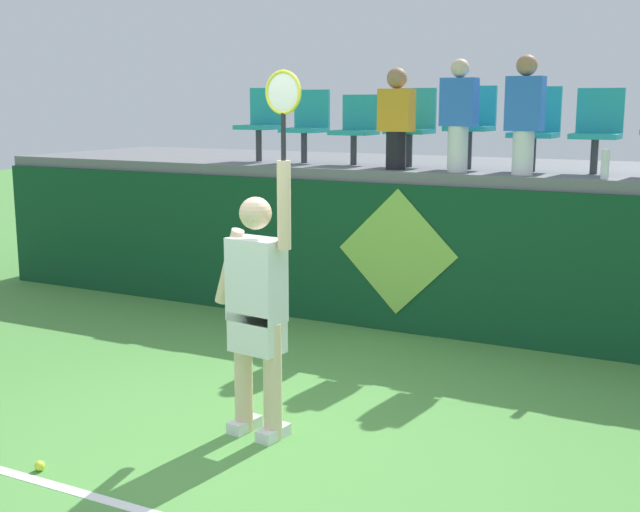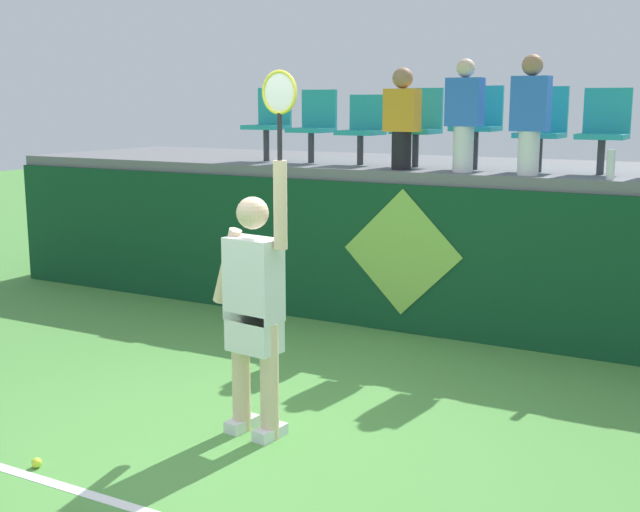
{
  "view_description": "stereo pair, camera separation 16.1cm",
  "coord_description": "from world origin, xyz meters",
  "px_view_note": "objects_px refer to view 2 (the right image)",
  "views": [
    {
      "loc": [
        2.87,
        -4.42,
        2.29
      ],
      "look_at": [
        -0.01,
        1.12,
        1.12
      ],
      "focal_mm": 46.16,
      "sensor_mm": 36.0,
      "label": 1
    },
    {
      "loc": [
        3.02,
        -4.34,
        2.29
      ],
      "look_at": [
        -0.01,
        1.12,
        1.12
      ],
      "focal_mm": 46.16,
      "sensor_mm": 36.0,
      "label": 2
    }
  ],
  "objects_px": {
    "spectator_2": "(464,114)",
    "stadium_chair_5": "(542,126)",
    "stadium_chair_1": "(314,123)",
    "spectator_1": "(530,113)",
    "tennis_player": "(255,304)",
    "stadium_chair_2": "(363,126)",
    "stadium_chair_4": "(478,122)",
    "water_bottle": "(611,165)",
    "stadium_chair_0": "(270,120)",
    "stadium_chair_3": "(419,124)",
    "stadium_chair_6": "(604,128)",
    "spectator_0": "(402,117)",
    "tennis_ball": "(37,463)"
  },
  "relations": [
    {
      "from": "stadium_chair_4",
      "to": "spectator_1",
      "type": "xyz_separation_m",
      "value": [
        0.65,
        -0.45,
        0.1
      ]
    },
    {
      "from": "water_bottle",
      "to": "stadium_chair_0",
      "type": "height_order",
      "value": "stadium_chair_0"
    },
    {
      "from": "tennis_ball",
      "to": "spectator_0",
      "type": "height_order",
      "value": "spectator_0"
    },
    {
      "from": "stadium_chair_3",
      "to": "stadium_chair_2",
      "type": "bearing_deg",
      "value": -179.63
    },
    {
      "from": "spectator_1",
      "to": "spectator_2",
      "type": "height_order",
      "value": "spectator_1"
    },
    {
      "from": "stadium_chair_1",
      "to": "stadium_chair_5",
      "type": "relative_size",
      "value": 0.98
    },
    {
      "from": "stadium_chair_4",
      "to": "spectator_0",
      "type": "distance_m",
      "value": 0.79
    },
    {
      "from": "water_bottle",
      "to": "stadium_chair_5",
      "type": "height_order",
      "value": "stadium_chair_5"
    },
    {
      "from": "tennis_ball",
      "to": "stadium_chair_2",
      "type": "bearing_deg",
      "value": 90.44
    },
    {
      "from": "stadium_chair_5",
      "to": "spectator_0",
      "type": "height_order",
      "value": "spectator_0"
    },
    {
      "from": "stadium_chair_2",
      "to": "stadium_chair_4",
      "type": "distance_m",
      "value": 1.3
    },
    {
      "from": "stadium_chair_3",
      "to": "stadium_chair_4",
      "type": "distance_m",
      "value": 0.65
    },
    {
      "from": "stadium_chair_1",
      "to": "spectator_1",
      "type": "height_order",
      "value": "spectator_1"
    },
    {
      "from": "stadium_chair_1",
      "to": "stadium_chair_3",
      "type": "xyz_separation_m",
      "value": [
        1.26,
        -0.0,
        0.01
      ]
    },
    {
      "from": "spectator_1",
      "to": "tennis_ball",
      "type": "bearing_deg",
      "value": -113.84
    },
    {
      "from": "water_bottle",
      "to": "spectator_1",
      "type": "height_order",
      "value": "spectator_1"
    },
    {
      "from": "stadium_chair_6",
      "to": "spectator_0",
      "type": "xyz_separation_m",
      "value": [
        -1.89,
        -0.45,
        0.09
      ]
    },
    {
      "from": "spectator_1",
      "to": "water_bottle",
      "type": "bearing_deg",
      "value": -10.42
    },
    {
      "from": "tennis_ball",
      "to": "water_bottle",
      "type": "bearing_deg",
      "value": 57.33
    },
    {
      "from": "stadium_chair_1",
      "to": "stadium_chair_5",
      "type": "distance_m",
      "value": 2.56
    },
    {
      "from": "tennis_ball",
      "to": "stadium_chair_5",
      "type": "relative_size",
      "value": 0.08
    },
    {
      "from": "stadium_chair_3",
      "to": "stadium_chair_4",
      "type": "xyz_separation_m",
      "value": [
        0.65,
        -0.0,
        0.03
      ]
    },
    {
      "from": "spectator_1",
      "to": "spectator_2",
      "type": "xyz_separation_m",
      "value": [
        -0.65,
        0.03,
        -0.01
      ]
    },
    {
      "from": "stadium_chair_5",
      "to": "spectator_2",
      "type": "xyz_separation_m",
      "value": [
        -0.65,
        -0.43,
        0.12
      ]
    },
    {
      "from": "spectator_2",
      "to": "spectator_0",
      "type": "bearing_deg",
      "value": -178.34
    },
    {
      "from": "stadium_chair_3",
      "to": "stadium_chair_4",
      "type": "relative_size",
      "value": 0.98
    },
    {
      "from": "stadium_chair_6",
      "to": "spectator_1",
      "type": "height_order",
      "value": "spectator_1"
    },
    {
      "from": "tennis_player",
      "to": "water_bottle",
      "type": "xyz_separation_m",
      "value": [
        1.75,
        3.04,
        0.81
      ]
    },
    {
      "from": "stadium_chair_0",
      "to": "stadium_chair_6",
      "type": "xyz_separation_m",
      "value": [
        3.75,
        0.0,
        -0.03
      ]
    },
    {
      "from": "stadium_chair_6",
      "to": "spectator_1",
      "type": "xyz_separation_m",
      "value": [
        -0.59,
        -0.46,
        0.14
      ]
    },
    {
      "from": "stadium_chair_4",
      "to": "spectator_2",
      "type": "distance_m",
      "value": 0.43
    },
    {
      "from": "tennis_ball",
      "to": "spectator_1",
      "type": "height_order",
      "value": "spectator_1"
    },
    {
      "from": "stadium_chair_5",
      "to": "stadium_chair_3",
      "type": "bearing_deg",
      "value": -179.89
    },
    {
      "from": "stadium_chair_0",
      "to": "spectator_2",
      "type": "distance_m",
      "value": 2.55
    },
    {
      "from": "tennis_ball",
      "to": "stadium_chair_6",
      "type": "distance_m",
      "value": 5.76
    },
    {
      "from": "stadium_chair_1",
      "to": "tennis_player",
      "type": "bearing_deg",
      "value": -66.55
    },
    {
      "from": "tennis_player",
      "to": "stadium_chair_6",
      "type": "distance_m",
      "value": 4.12
    },
    {
      "from": "stadium_chair_6",
      "to": "spectator_1",
      "type": "distance_m",
      "value": 0.76
    },
    {
      "from": "spectator_2",
      "to": "stadium_chair_0",
      "type": "bearing_deg",
      "value": 170.36
    },
    {
      "from": "stadium_chair_6",
      "to": "stadium_chair_1",
      "type": "bearing_deg",
      "value": -179.99
    },
    {
      "from": "stadium_chair_1",
      "to": "spectator_0",
      "type": "xyz_separation_m",
      "value": [
        1.26,
        -0.45,
        0.09
      ]
    },
    {
      "from": "stadium_chair_0",
      "to": "stadium_chair_4",
      "type": "bearing_deg",
      "value": -0.06
    },
    {
      "from": "spectator_2",
      "to": "stadium_chair_5",
      "type": "bearing_deg",
      "value": 33.46
    },
    {
      "from": "water_bottle",
      "to": "stadium_chair_1",
      "type": "xyz_separation_m",
      "value": [
        -3.33,
        0.6,
        0.31
      ]
    },
    {
      "from": "tennis_ball",
      "to": "stadium_chair_0",
      "type": "bearing_deg",
      "value": 104.69
    },
    {
      "from": "water_bottle",
      "to": "spectator_1",
      "type": "xyz_separation_m",
      "value": [
        -0.77,
        0.14,
        0.44
      ]
    },
    {
      "from": "tennis_player",
      "to": "water_bottle",
      "type": "relative_size",
      "value": 9.32
    },
    {
      "from": "tennis_player",
      "to": "spectator_0",
      "type": "relative_size",
      "value": 2.45
    },
    {
      "from": "stadium_chair_2",
      "to": "stadium_chair_6",
      "type": "bearing_deg",
      "value": 0.11
    },
    {
      "from": "stadium_chair_0",
      "to": "stadium_chair_3",
      "type": "xyz_separation_m",
      "value": [
        1.86,
        0.0,
        -0.01
      ]
    }
  ]
}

